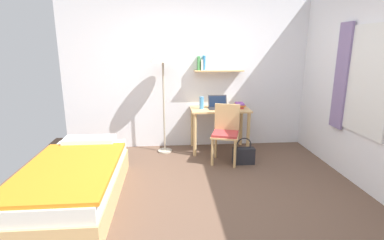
% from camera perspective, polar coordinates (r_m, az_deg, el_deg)
% --- Properties ---
extents(ground_plane, '(5.28, 5.28, 0.00)m').
position_cam_1_polar(ground_plane, '(3.56, 2.80, -15.40)').
color(ground_plane, brown).
extents(wall_back, '(4.40, 0.27, 2.60)m').
position_cam_1_polar(wall_back, '(5.13, 0.04, 9.08)').
color(wall_back, white).
rests_on(wall_back, ground_plane).
extents(bed, '(0.99, 1.94, 0.54)m').
position_cam_1_polar(bed, '(3.70, -21.90, -11.12)').
color(bed, tan).
rests_on(bed, ground_plane).
extents(desk, '(0.98, 0.58, 0.74)m').
position_cam_1_polar(desk, '(4.98, 5.40, 0.67)').
color(desk, tan).
rests_on(desk, ground_plane).
extents(desk_chair, '(0.51, 0.51, 0.89)m').
position_cam_1_polar(desk_chair, '(4.53, 6.61, -2.15)').
color(desk_chair, tan).
rests_on(desk_chair, ground_plane).
extents(standing_lamp, '(0.41, 0.41, 1.74)m').
position_cam_1_polar(standing_lamp, '(4.77, -5.71, 11.48)').
color(standing_lamp, '#B2A893').
rests_on(standing_lamp, ground_plane).
extents(laptop, '(0.32, 0.23, 0.22)m').
position_cam_1_polar(laptop, '(4.94, 5.06, 2.91)').
color(laptop, '#2D2D33').
rests_on(laptop, desk).
extents(water_bottle, '(0.07, 0.07, 0.20)m').
position_cam_1_polar(water_bottle, '(4.88, 1.88, 3.38)').
color(water_bottle, '#4C99DB').
rests_on(water_bottle, desk).
extents(book_stack, '(0.17, 0.24, 0.08)m').
position_cam_1_polar(book_stack, '(5.02, 9.23, 2.85)').
color(book_stack, '#D13D38').
rests_on(book_stack, desk).
extents(handbag, '(0.33, 0.13, 0.42)m').
position_cam_1_polar(handbag, '(4.57, 10.01, -6.77)').
color(handbag, '#232328').
rests_on(handbag, ground_plane).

